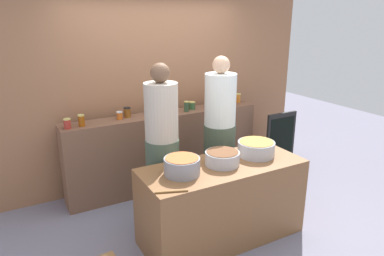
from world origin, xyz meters
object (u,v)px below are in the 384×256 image
Objects in this scene: preserve_jar_10 at (221,101)px; cook_with_tongs at (162,154)px; cooking_pot_left at (182,166)px; preserve_jar_4 at (154,110)px; chalkboard_sign at (280,144)px; preserve_jar_7 at (192,105)px; preserve_jar_1 at (81,120)px; preserve_jar_8 at (208,104)px; preserve_jar_5 at (164,108)px; preserve_jar_11 at (234,100)px; preserve_jar_3 at (127,112)px; wooden_spoon at (171,192)px; preserve_jar_9 at (216,102)px; preserve_jar_2 at (120,115)px; cooking_pot_right at (256,148)px; preserve_jar_12 at (238,98)px; cooking_pot_center at (222,158)px; cook_in_cap at (219,139)px; preserve_jar_6 at (186,106)px; preserve_jar_0 at (67,124)px.

cook_with_tongs reaches higher than preserve_jar_10.
cooking_pot_left is at bearing -95.13° from cook_with_tongs.
chalkboard_sign is (1.79, -0.46, -0.63)m from preserve_jar_4.
cook_with_tongs reaches higher than preserve_jar_7.
preserve_jar_1 reaches higher than preserve_jar_8.
cooking_pot_left is (-0.46, -1.40, -0.19)m from preserve_jar_5.
preserve_jar_11 is at bearing -1.52° from preserve_jar_5.
wooden_spoon is (-0.22, -1.74, -0.26)m from preserve_jar_3.
preserve_jar_8 is (1.75, 0.02, -0.02)m from preserve_jar_1.
preserve_jar_9 is (1.26, -0.11, 0.01)m from preserve_jar_3.
preserve_jar_4 is 0.14× the size of chalkboard_sign.
preserve_jar_2 reaches higher than wooden_spoon.
preserve_jar_9 is 1.83m from cooking_pot_left.
preserve_jar_10 is at bearing 146.77° from chalkboard_sign.
preserve_jar_2 is at bearing -179.98° from preserve_jar_7.
preserve_jar_1 is 2.03m from cooking_pot_right.
preserve_jar_12 is 0.45× the size of wooden_spoon.
preserve_jar_2 is 1.54m from cooking_pot_center.
preserve_jar_3 reaches higher than chalkboard_sign.
cooking_pot_right reaches higher than wooden_spoon.
preserve_jar_7 is 1.45m from chalkboard_sign.
cook_in_cap reaches higher than cooking_pot_right.
preserve_jar_5 is 1.09m from preserve_jar_11.
preserve_jar_1 is at bearing -178.17° from preserve_jar_4.
preserve_jar_7 is at bearing 89.31° from cook_in_cap.
preserve_jar_9 is (1.37, -0.07, 0.02)m from preserve_jar_2.
preserve_jar_6 is 0.15× the size of chalkboard_sign.
preserve_jar_8 reaches higher than cooking_pot_right.
wooden_spoon is (-1.81, -1.66, -0.26)m from preserve_jar_11.
preserve_jar_3 is at bearing 9.24° from preserve_jar_0.
preserve_jar_3 is 0.38× the size of cooking_pot_left.
preserve_jar_0 is 0.85× the size of preserve_jar_1.
preserve_jar_2 is 0.61m from preserve_jar_5.
preserve_jar_12 is (0.34, 0.05, 0.00)m from preserve_jar_10.
chalkboard_sign is at bearing -40.65° from preserve_jar_11.
chalkboard_sign is at bearing 36.60° from cooking_pot_right.
preserve_jar_4 is at bearing 178.02° from preserve_jar_9.
chalkboard_sign is (1.21, -0.50, -0.62)m from preserve_jar_7.
cook_with_tongs is (0.67, -0.78, -0.28)m from preserve_jar_1.
preserve_jar_5 is 0.14× the size of chalkboard_sign.
cooking_pot_left is at bearing -178.70° from cooking_pot_center.
cooking_pot_center is (0.46, 0.01, -0.02)m from cooking_pot_left.
cooking_pot_right is at bearing -143.40° from chalkboard_sign.
preserve_jar_9 reaches higher than wooden_spoon.
preserve_jar_9 reaches higher than preserve_jar_2.
preserve_jar_7 is 0.27× the size of cooking_pot_right.
preserve_jar_12 is at bearing 61.40° from cooking_pot_right.
preserve_jar_12 is at bearing 8.13° from preserve_jar_8.
preserve_jar_5 is at bearing 163.26° from chalkboard_sign.
preserve_jar_5 reaches higher than cooking_pot_center.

